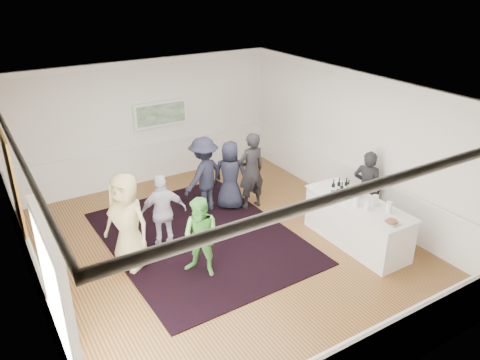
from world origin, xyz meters
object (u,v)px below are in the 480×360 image
serving_table (357,223)px  guest_dark_a (204,175)px  nut_bowl (392,222)px  guest_green (202,238)px  guest_lilac (163,212)px  guest_navy (230,175)px  guest_dark_b (251,171)px  bartender (367,188)px  guest_tan (127,222)px  ice_bucket (353,192)px

serving_table → guest_dark_a: guest_dark_a is taller
guest_dark_a → nut_bowl: 4.25m
serving_table → guest_green: size_ratio=1.52×
guest_lilac → guest_navy: bearing=-147.1°
guest_dark_b → guest_green: bearing=38.9°
guest_green → serving_table: bearing=41.5°
bartender → guest_dark_a: (-2.76, 2.33, 0.05)m
guest_dark_a → guest_navy: size_ratio=1.10×
guest_lilac → nut_bowl: 4.35m
bartender → guest_dark_a: size_ratio=0.94×
bartender → guest_lilac: bearing=43.1°
guest_dark_a → bartender: bearing=118.8°
guest_lilac → guest_dark_a: bearing=-134.8°
bartender → guest_tan: 5.11m
guest_dark_a → guest_green: bearing=40.5°
guest_green → guest_lilac: guest_lilac is taller
bartender → guest_dark_b: size_ratio=0.92×
guest_tan → guest_green: guest_tan is taller
bartender → guest_green: bartender is taller
bartender → guest_tan: size_ratio=0.89×
bartender → serving_table: bearing=96.6°
guest_tan → ice_bucket: (4.25, -1.42, 0.11)m
guest_green → nut_bowl: guest_green is taller
guest_dark_b → nut_bowl: guest_dark_b is taller
serving_table → guest_dark_b: size_ratio=1.27×
guest_dark_a → guest_dark_b: guest_dark_b is taller
nut_bowl → guest_tan: bearing=147.8°
bartender → guest_dark_b: bearing=13.0°
ice_bucket → guest_navy: bearing=119.4°
guest_lilac → guest_green: bearing=111.8°
guest_dark_a → guest_lilac: bearing=13.3°
ice_bucket → nut_bowl: (-0.15, -1.16, -0.08)m
ice_bucket → guest_lilac: bearing=153.7°
guest_green → guest_dark_a: 2.48m
guest_green → guest_dark_a: guest_dark_a is taller
bartender → nut_bowl: (-0.89, -1.49, 0.14)m
nut_bowl → ice_bucket: bearing=82.5°
guest_dark_b → guest_navy: guest_dark_b is taller
guest_lilac → guest_dark_a: 1.71m
nut_bowl → guest_dark_b: bearing=103.8°
guest_tan → guest_lilac: guest_tan is taller
bartender → guest_lilac: bartender is taller
ice_bucket → guest_tan: bearing=161.6°
guest_dark_a → guest_navy: bearing=145.3°
guest_tan → guest_dark_b: 3.37m
serving_table → guest_lilac: size_ratio=1.47×
guest_dark_b → guest_navy: bearing=-30.2°
bartender → ice_bucket: (-0.74, -0.33, 0.21)m
serving_table → ice_bucket: size_ratio=9.02×
bartender → guest_navy: 3.07m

